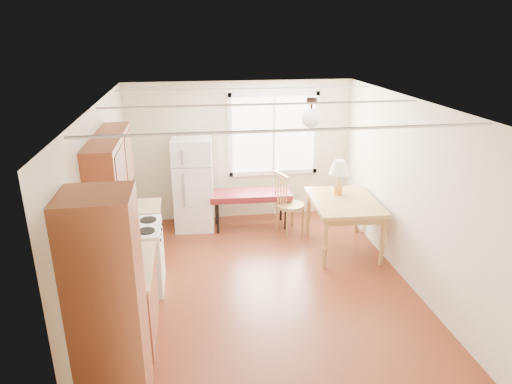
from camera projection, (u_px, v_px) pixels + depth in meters
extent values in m
cube|color=#542011|center=(263.00, 284.00, 6.32)|extent=(4.60, 5.60, 0.12)
cube|color=white|center=(264.00, 103.00, 5.48)|extent=(4.60, 5.60, 0.12)
cube|color=beige|center=(241.00, 151.00, 8.23)|extent=(4.60, 0.10, 2.50)
cube|color=beige|center=(316.00, 312.00, 3.58)|extent=(4.60, 0.10, 2.50)
cube|color=beige|center=(104.00, 209.00, 5.62)|extent=(0.10, 5.60, 2.50)
cube|color=beige|center=(409.00, 192.00, 6.18)|extent=(0.10, 5.60, 2.50)
cube|color=brown|center=(108.00, 306.00, 4.01)|extent=(0.60, 0.60, 2.10)
cube|color=brown|center=(127.00, 302.00, 5.15)|extent=(0.60, 1.10, 0.86)
cube|color=tan|center=(124.00, 267.00, 5.00)|extent=(0.62, 1.14, 0.04)
cube|color=white|center=(138.00, 257.00, 6.12)|extent=(0.65, 0.76, 0.90)
cube|color=brown|center=(141.00, 235.00, 6.82)|extent=(0.60, 0.60, 0.86)
cube|color=brown|center=(111.00, 165.00, 5.30)|extent=(0.33, 1.60, 0.70)
cube|color=white|center=(274.00, 134.00, 8.19)|extent=(1.50, 0.02, 1.35)
cylinder|color=black|center=(312.00, 100.00, 5.96)|extent=(0.14, 0.14, 0.06)
cylinder|color=black|center=(311.00, 108.00, 5.99)|extent=(0.03, 0.03, 0.16)
sphere|color=white|center=(311.00, 118.00, 6.04)|extent=(0.26, 0.26, 0.26)
cube|color=white|center=(193.00, 183.00, 7.90)|extent=(0.71, 0.71, 1.62)
cube|color=gray|center=(193.00, 168.00, 7.46)|extent=(0.67, 0.02, 0.02)
cube|color=gray|center=(183.00, 181.00, 7.49)|extent=(0.03, 0.03, 0.97)
cube|color=maroon|center=(250.00, 195.00, 7.96)|extent=(1.43, 0.57, 0.11)
cylinder|color=black|center=(218.00, 219.00, 7.81)|extent=(0.04, 0.04, 0.54)
cylinder|color=black|center=(285.00, 215.00, 7.97)|extent=(0.04, 0.04, 0.54)
cylinder|color=black|center=(216.00, 210.00, 8.17)|extent=(0.04, 0.04, 0.54)
cylinder|color=black|center=(281.00, 206.00, 8.34)|extent=(0.04, 0.04, 0.54)
cube|color=olive|center=(344.00, 202.00, 7.09)|extent=(1.07, 1.38, 0.06)
cube|color=olive|center=(344.00, 206.00, 7.11)|extent=(0.96, 1.28, 0.10)
cylinder|color=olive|center=(325.00, 244.00, 6.63)|extent=(0.07, 0.07, 0.77)
cylinder|color=olive|center=(382.00, 242.00, 6.71)|extent=(0.07, 0.07, 0.77)
cylinder|color=olive|center=(308.00, 213.00, 7.75)|extent=(0.07, 0.07, 0.77)
cylinder|color=olive|center=(357.00, 211.00, 7.83)|extent=(0.07, 0.07, 0.77)
cylinder|color=olive|center=(290.00, 205.00, 7.81)|extent=(0.48, 0.48, 0.05)
cylinder|color=olive|center=(287.00, 224.00, 7.68)|extent=(0.04, 0.04, 0.49)
cylinder|color=olive|center=(303.00, 220.00, 7.83)|extent=(0.04, 0.04, 0.49)
cylinder|color=olive|center=(277.00, 217.00, 7.95)|extent=(0.04, 0.04, 0.49)
cylinder|color=olive|center=(292.00, 214.00, 8.10)|extent=(0.04, 0.04, 0.49)
cylinder|color=#B6843A|center=(338.00, 190.00, 7.30)|extent=(0.15, 0.15, 0.13)
cylinder|color=#B6843A|center=(339.00, 180.00, 7.24)|extent=(0.03, 0.03, 0.22)
cone|color=white|center=(340.00, 167.00, 7.17)|extent=(0.32, 0.32, 0.22)
cube|color=black|center=(116.00, 281.00, 4.61)|extent=(0.22, 0.26, 0.09)
cube|color=black|center=(113.00, 268.00, 4.45)|extent=(0.20, 0.08, 0.31)
cylinder|color=black|center=(116.00, 268.00, 4.62)|extent=(0.15, 0.15, 0.13)
cylinder|color=red|center=(116.00, 252.00, 5.14)|extent=(0.10, 0.10, 0.15)
sphere|color=red|center=(115.00, 244.00, 5.11)|extent=(0.05, 0.05, 0.05)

